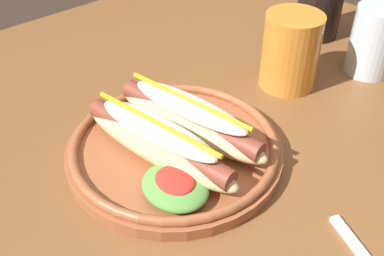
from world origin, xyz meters
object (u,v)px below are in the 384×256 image
hot_dog_plate (174,142)px  soda_cup (320,1)px  water_cup (374,41)px  extra_cup (291,51)px

hot_dog_plate → soda_cup: size_ratio=2.11×
soda_cup → water_cup: (0.14, -0.04, -0.01)m
extra_cup → water_cup: bearing=64.4°
water_cup → extra_cup: extra_cup is taller
water_cup → hot_dog_plate: bearing=-96.5°
water_cup → extra_cup: bearing=-115.6°
soda_cup → extra_cup: size_ratio=1.13×
hot_dog_plate → extra_cup: 0.25m
soda_cup → water_cup: 0.15m
soda_cup → extra_cup: (0.08, -0.17, -0.01)m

